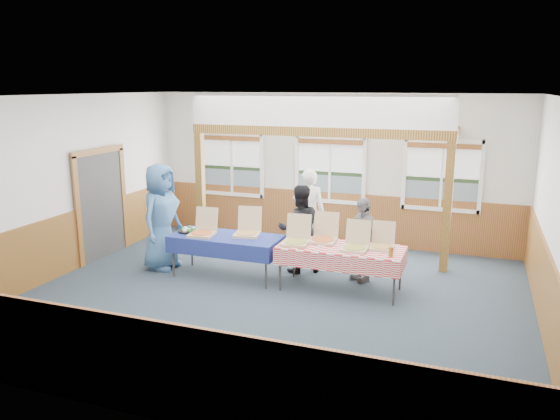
% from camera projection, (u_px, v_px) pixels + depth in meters
% --- Properties ---
extents(floor, '(8.00, 8.00, 0.00)m').
position_uv_depth(floor, '(273.00, 298.00, 8.82)').
color(floor, '#26323E').
rests_on(floor, ground).
extents(ceiling, '(8.00, 8.00, 0.00)m').
position_uv_depth(ceiling, '(272.00, 96.00, 8.11)').
color(ceiling, white).
rests_on(ceiling, wall_back).
extents(wall_back, '(8.00, 0.00, 8.00)m').
position_uv_depth(wall_back, '(331.00, 169.00, 11.67)').
color(wall_back, silver).
rests_on(wall_back, floor).
extents(wall_front, '(8.00, 0.00, 8.00)m').
position_uv_depth(wall_front, '(144.00, 272.00, 5.26)').
color(wall_front, silver).
rests_on(wall_front, floor).
extents(wall_left, '(0.00, 8.00, 8.00)m').
position_uv_depth(wall_left, '(65.00, 185.00, 9.80)').
color(wall_left, silver).
rests_on(wall_left, floor).
extents(wall_right, '(0.00, 8.00, 8.00)m').
position_uv_depth(wall_right, '(558.00, 223.00, 7.13)').
color(wall_right, silver).
rests_on(wall_right, floor).
extents(wainscot_back, '(7.98, 0.05, 1.10)m').
position_uv_depth(wainscot_back, '(329.00, 217.00, 11.88)').
color(wainscot_back, brown).
rests_on(wainscot_back, floor).
extents(wainscot_front, '(7.98, 0.05, 1.10)m').
position_uv_depth(wainscot_front, '(151.00, 369.00, 5.52)').
color(wainscot_front, brown).
rests_on(wainscot_front, floor).
extents(wainscot_left, '(0.05, 6.98, 1.10)m').
position_uv_depth(wainscot_left, '(71.00, 241.00, 10.03)').
color(wainscot_left, brown).
rests_on(wainscot_left, floor).
extents(wainscot_right, '(0.05, 6.98, 1.10)m').
position_uv_depth(wainscot_right, '(547.00, 298.00, 7.37)').
color(wainscot_right, brown).
rests_on(wainscot_right, floor).
extents(cased_opening, '(0.06, 1.30, 2.10)m').
position_uv_depth(cased_opening, '(101.00, 205.00, 10.73)').
color(cased_opening, '#343434').
rests_on(cased_opening, wall_left).
extents(window_left, '(1.56, 0.10, 1.46)m').
position_uv_depth(window_left, '(232.00, 161.00, 12.38)').
color(window_left, white).
rests_on(window_left, wall_back).
extents(window_mid, '(1.56, 0.10, 1.46)m').
position_uv_depth(window_mid, '(330.00, 166.00, 11.61)').
color(window_mid, white).
rests_on(window_mid, wall_back).
extents(window_right, '(1.56, 0.10, 1.46)m').
position_uv_depth(window_right, '(442.00, 171.00, 10.84)').
color(window_right, white).
rests_on(window_right, wall_back).
extents(post_left, '(0.15, 0.15, 2.40)m').
position_uv_depth(post_left, '(201.00, 190.00, 11.49)').
color(post_left, '#542F12').
rests_on(post_left, floor).
extents(post_right, '(0.15, 0.15, 2.40)m').
position_uv_depth(post_right, '(447.00, 208.00, 9.82)').
color(post_right, '#542F12').
rests_on(post_right, floor).
extents(cross_beam, '(5.15, 0.18, 0.18)m').
position_uv_depth(cross_beam, '(315.00, 132.00, 10.37)').
color(cross_beam, '#542F12').
rests_on(cross_beam, post_left).
extents(table_left, '(2.02, 1.02, 0.76)m').
position_uv_depth(table_left, '(226.00, 239.00, 9.65)').
color(table_left, '#343434').
rests_on(table_left, floor).
extents(table_right, '(2.24, 1.62, 0.76)m').
position_uv_depth(table_right, '(341.00, 250.00, 8.99)').
color(table_right, '#343434').
rests_on(table_right, floor).
extents(pizza_box_a, '(0.47, 0.55, 0.46)m').
position_uv_depth(pizza_box_a, '(203.00, 231.00, 9.66)').
color(pizza_box_a, tan).
rests_on(pizza_box_a, table_left).
extents(pizza_box_b, '(0.52, 0.60, 0.47)m').
position_uv_depth(pizza_box_b, '(247.00, 231.00, 9.66)').
color(pizza_box_b, tan).
rests_on(pizza_box_b, table_left).
extents(pizza_box_c, '(0.47, 0.55, 0.46)m').
position_uv_depth(pizza_box_c, '(296.00, 240.00, 9.13)').
color(pizza_box_c, tan).
rests_on(pizza_box_c, table_right).
extents(pizza_box_d, '(0.46, 0.55, 0.47)m').
position_uv_depth(pizza_box_d, '(324.00, 238.00, 9.26)').
color(pizza_box_d, tan).
rests_on(pizza_box_d, table_right).
extents(pizza_box_e, '(0.41, 0.50, 0.45)m').
position_uv_depth(pizza_box_e, '(355.00, 246.00, 8.81)').
color(pizza_box_e, tan).
rests_on(pizza_box_e, table_right).
extents(pizza_box_f, '(0.40, 0.48, 0.41)m').
position_uv_depth(pizza_box_f, '(382.00, 245.00, 8.88)').
color(pizza_box_f, tan).
rests_on(pizza_box_f, table_right).
extents(veggie_tray, '(0.38, 0.38, 0.09)m').
position_uv_depth(veggie_tray, '(189.00, 230.00, 9.88)').
color(veggie_tray, black).
rests_on(veggie_tray, table_left).
extents(drink_glass, '(0.07, 0.07, 0.15)m').
position_uv_depth(drink_glass, '(391.00, 252.00, 8.45)').
color(drink_glass, '#8F5717').
rests_on(drink_glass, table_right).
extents(woman_white, '(0.71, 0.53, 1.76)m').
position_uv_depth(woman_white, '(309.00, 213.00, 10.84)').
color(woman_white, white).
rests_on(woman_white, floor).
extents(woman_black, '(0.99, 0.94, 1.62)m').
position_uv_depth(woman_black, '(299.00, 229.00, 9.90)').
color(woman_black, black).
rests_on(woman_black, floor).
extents(man_blue, '(0.68, 1.00, 1.98)m').
position_uv_depth(man_blue, '(161.00, 217.00, 10.06)').
color(man_blue, '#3C6796').
rests_on(man_blue, floor).
extents(person_grey, '(0.91, 0.82, 1.48)m').
position_uv_depth(person_grey, '(362.00, 239.00, 9.47)').
color(person_grey, slate).
rests_on(person_grey, floor).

